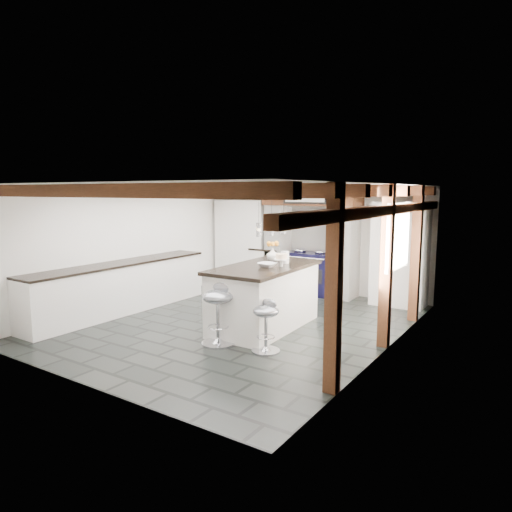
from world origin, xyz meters
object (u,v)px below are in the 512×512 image
Objects in this scene: range_cooker at (310,272)px; bar_stool_near at (266,320)px; bar_stool_far at (218,307)px; kitchen_island at (265,296)px.

range_cooker is 1.36× the size of bar_stool_near.
bar_stool_far is (-0.74, -0.12, 0.10)m from bar_stool_near.
range_cooker reaches higher than bar_stool_far.
kitchen_island is 2.85× the size of bar_stool_near.
bar_stool_far reaches higher than bar_stool_near.
kitchen_island is at bearing 75.52° from bar_stool_far.
bar_stool_far is at bearing -163.42° from bar_stool_near.
kitchen_island is 2.33× the size of bar_stool_far.
kitchen_island is at bearing -79.07° from range_cooker.
range_cooker is 0.48× the size of kitchen_island.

